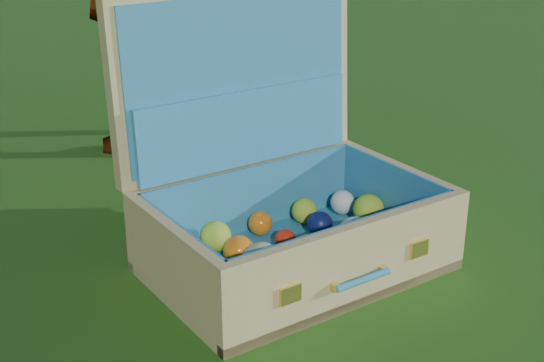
{
  "coord_description": "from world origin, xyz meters",
  "views": [
    {
      "loc": [
        -1.05,
        -1.21,
        0.87
      ],
      "look_at": [
        0.0,
        0.07,
        0.2
      ],
      "focal_mm": 50.0,
      "sensor_mm": 36.0,
      "label": 1
    }
  ],
  "objects": [
    {
      "name": "ground",
      "position": [
        0.0,
        0.0,
        0.0
      ],
      "size": [
        60.0,
        60.0,
        0.0
      ],
      "primitive_type": "plane",
      "color": "#215114",
      "rests_on": "ground"
    },
    {
      "name": "suitcase",
      "position": [
        0.01,
        0.07,
        0.18
      ],
      "size": [
        0.71,
        0.57,
        0.64
      ],
      "rotation": [
        0.0,
        0.0,
        -0.09
      ],
      "color": "tan",
      "rests_on": "ground"
    }
  ]
}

